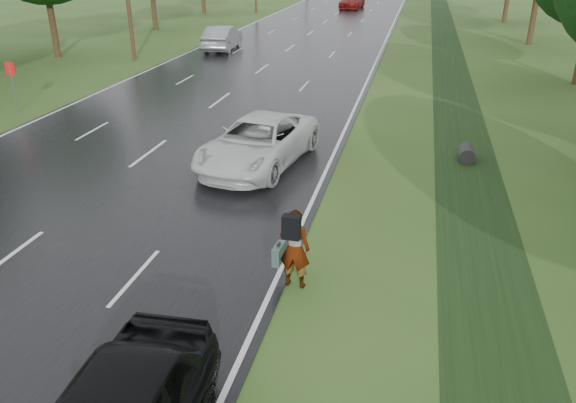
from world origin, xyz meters
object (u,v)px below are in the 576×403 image
at_px(road_sign, 12,77).
at_px(pedestrian, 294,248).
at_px(silver_sedan, 222,38).
at_px(white_pickup, 258,142).

bearing_deg(road_sign, pedestrian, -36.12).
bearing_deg(silver_sedan, road_sign, 73.55).
distance_m(pedestrian, silver_sedan, 31.80).
height_order(pedestrian, white_pickup, pedestrian).
xyz_separation_m(road_sign, silver_sedan, (3.84, 18.07, -0.74)).
bearing_deg(pedestrian, white_pickup, -65.04).
distance_m(white_pickup, silver_sedan, 24.04).
distance_m(road_sign, white_pickup, 13.53).
distance_m(pedestrian, white_pickup, 7.76).
bearing_deg(pedestrian, silver_sedan, -64.72).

